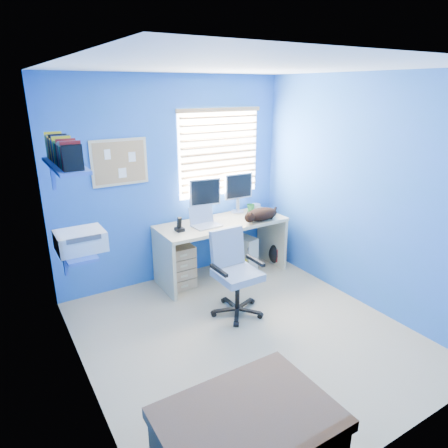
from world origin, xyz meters
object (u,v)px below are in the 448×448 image
cat (262,214)px  office_chair (235,283)px  tower_pc (242,251)px  laptop (206,218)px  desk (222,249)px

cat → office_chair: 1.13m
tower_pc → cat: bearing=-83.1°
laptop → desk: bearing=7.2°
cat → office_chair: size_ratio=0.49×
desk → cat: (0.47, -0.21, 0.45)m
desk → tower_pc: (0.37, 0.08, -0.14)m
cat → office_chair: office_chair is taller
cat → tower_pc: bearing=93.8°
laptop → office_chair: bearing=-100.3°
laptop → office_chair: laptop is taller
laptop → tower_pc: 0.89m
tower_pc → office_chair: (-0.71, -0.92, 0.12)m
desk → cat: size_ratio=3.67×
laptop → tower_pc: laptop is taller
cat → office_chair: bearing=-156.9°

